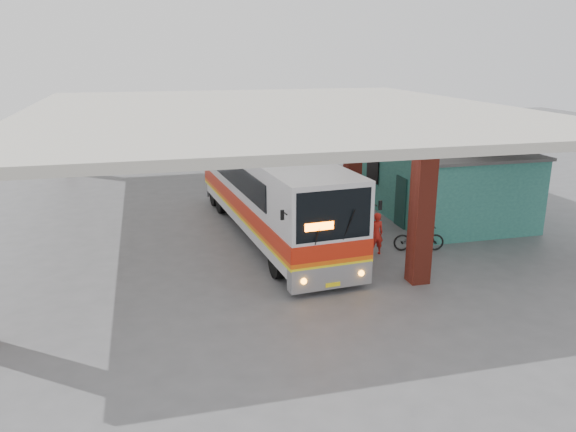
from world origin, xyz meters
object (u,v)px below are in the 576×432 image
(coach_bus, at_px, (269,190))
(pedestrian, at_px, (376,234))
(red_chair, at_px, (344,191))
(motorcycle, at_px, (419,238))

(coach_bus, relative_size, pedestrian, 8.19)
(red_chair, bearing_deg, motorcycle, -107.96)
(coach_bus, relative_size, red_chair, 17.60)
(coach_bus, bearing_deg, red_chair, 39.50)
(coach_bus, height_order, pedestrian, coach_bus)
(pedestrian, distance_m, red_chair, 8.15)
(motorcycle, bearing_deg, pedestrian, 101.44)
(coach_bus, distance_m, pedestrian, 4.60)
(motorcycle, distance_m, pedestrian, 1.70)
(motorcycle, height_order, red_chair, motorcycle)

